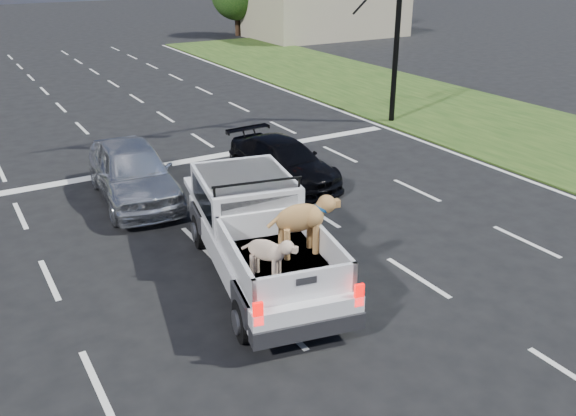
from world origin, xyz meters
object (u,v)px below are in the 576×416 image
Objects in this scene: silver_sedan at (133,172)px; black_coupe at (283,161)px; traffic_signal at (349,5)px; pickup_truck at (260,232)px.

silver_sedan is 4.49m from black_coupe.
traffic_signal is at bearing 33.58° from black_coupe.
black_coupe is at bearing -142.56° from traffic_signal.
silver_sedan reaches higher than black_coupe.
traffic_signal is 1.49× the size of pickup_truck.
traffic_signal is 2.03× the size of black_coupe.
pickup_truck is at bearing -128.88° from black_coupe.
traffic_signal reaches higher than silver_sedan.
pickup_truck reaches higher than black_coupe.
black_coupe is at bearing 66.54° from pickup_truck.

